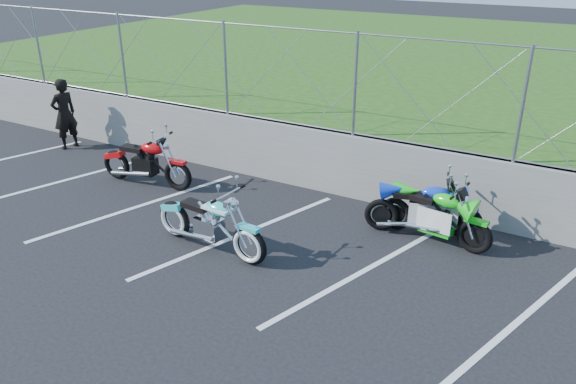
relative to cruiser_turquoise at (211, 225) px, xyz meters
The scene contains 10 objects.
ground 0.56m from the cruiser_turquoise, 68.29° to the right, with size 90.00×90.00×0.00m, color black.
retaining_wall 3.21m from the cruiser_turquoise, 87.88° to the left, with size 30.00×0.22×1.30m, color slate.
grass_field 13.20m from the cruiser_turquoise, 89.49° to the left, with size 30.00×20.00×1.30m, color #234813.
chain_link_fence 3.69m from the cruiser_turquoise, 87.88° to the left, with size 28.00×0.03×2.00m.
parking_lines 1.56m from the cruiser_turquoise, 28.05° to the left, with size 18.29×4.31×0.01m.
cruiser_turquoise is the anchor object (origin of this frame).
naked_orange 3.29m from the cruiser_turquoise, 151.00° to the left, with size 2.25×0.76×1.12m.
sportbike_green 3.84m from the cruiser_turquoise, 34.35° to the left, with size 2.05×0.73×1.06m.
sportbike_blue 3.73m from the cruiser_turquoise, 38.30° to the left, with size 1.99×0.82×1.06m.
person_standing 6.74m from the cruiser_turquoise, 159.09° to the left, with size 0.64×0.42×1.76m, color black.
Camera 1 is at (5.09, -6.28, 4.77)m, focal length 35.00 mm.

